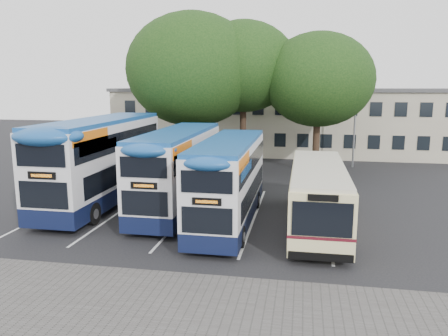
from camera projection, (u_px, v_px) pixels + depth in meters
name	position (u px, v px, depth m)	size (l,w,h in m)	color
ground	(246.00, 255.00, 16.88)	(120.00, 120.00, 0.00)	black
paving_strip	(154.00, 317.00, 12.40)	(40.00, 6.00, 0.01)	#595654
bay_lines	(187.00, 214.00, 22.37)	(14.12, 11.00, 0.01)	silver
depot_building	(283.00, 120.00, 42.38)	(32.40, 8.40, 6.20)	#AFA08D
lamp_post	(356.00, 103.00, 34.18)	(0.25, 1.05, 9.06)	gray
tree_left	(193.00, 70.00, 32.43)	(9.87, 9.87, 11.82)	black
tree_mid	(244.00, 67.00, 32.79)	(8.02, 8.02, 11.28)	black
tree_right	(319.00, 80.00, 31.36)	(7.97, 7.97, 10.27)	black
bus_dd_left	(102.00, 157.00, 23.96)	(2.74, 11.28, 4.70)	#0E1535
bus_dd_mid	(179.00, 166.00, 22.82)	(2.44, 10.05, 4.19)	#0E1535
bus_dd_right	(229.00, 178.00, 20.55)	(2.33, 9.61, 4.00)	#0E1535
bus_single	(318.00, 192.00, 20.13)	(2.46, 9.67, 2.88)	beige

